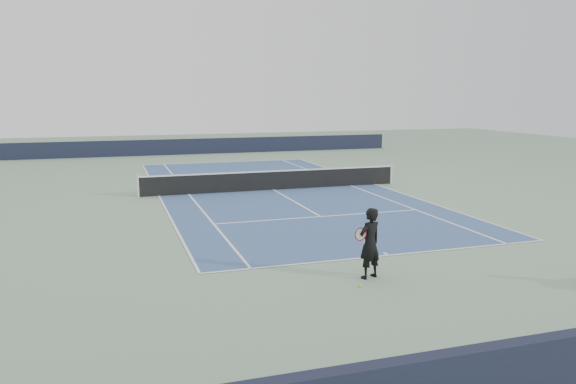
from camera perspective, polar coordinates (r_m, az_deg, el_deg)
name	(u,v)px	position (r m, az deg, el deg)	size (l,w,h in m)	color
ground	(273,190)	(27.41, -1.49, 0.21)	(80.00, 80.00, 0.00)	gray
court_surface	(273,190)	(27.41, -1.49, 0.22)	(10.97, 23.77, 0.01)	#365280
tennis_net	(273,180)	(27.33, -1.49, 1.25)	(12.90, 0.10, 1.07)	silver
windscreen_far	(209,146)	(44.65, -7.98, 4.65)	(30.00, 0.25, 1.20)	black
tennis_player	(370,243)	(14.36, 8.29, -5.17)	(0.86, 0.69, 1.82)	black
tennis_ball	(360,286)	(13.91, 7.29, -9.41)	(0.07, 0.07, 0.07)	#C7E02D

